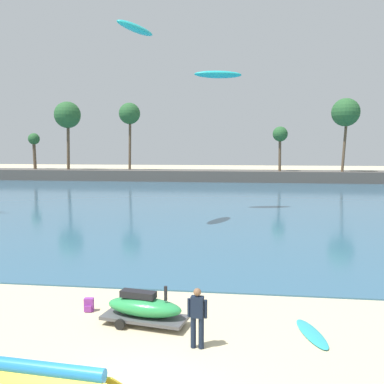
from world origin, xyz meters
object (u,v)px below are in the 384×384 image
at_px(folded_kite, 14,380).
at_px(person_rigging_by_gear, 197,316).
at_px(kite_aloft_high_over_bay, 218,75).
at_px(surfboard, 312,333).
at_px(backpack_near_kite, 89,305).
at_px(watercraft_on_trailer, 144,308).
at_px(kite_aloft_low_near_shore, 135,28).

bearing_deg(folded_kite, person_rigging_by_gear, 47.87).
distance_m(person_rigging_by_gear, kite_aloft_high_over_bay, 27.38).
height_order(surfboard, kite_aloft_high_over_bay, kite_aloft_high_over_bay).
bearing_deg(surfboard, backpack_near_kite, -110.88).
xyz_separation_m(watercraft_on_trailer, kite_aloft_high_over_bay, (0.48, 23.89, 10.92)).
bearing_deg(kite_aloft_low_near_shore, watercraft_on_trailer, 35.06).
distance_m(folded_kite, watercraft_on_trailer, 5.11).
distance_m(watercraft_on_trailer, person_rigging_by_gear, 2.28).
distance_m(watercraft_on_trailer, kite_aloft_high_over_bay, 26.28).
distance_m(person_rigging_by_gear, kite_aloft_low_near_shore, 21.47).
bearing_deg(kite_aloft_low_near_shore, folded_kite, 27.58).
relative_size(folded_kite, backpack_near_kite, 9.66).
bearing_deg(folded_kite, backpack_near_kite, 96.61).
relative_size(backpack_near_kite, kite_aloft_high_over_bay, 0.11).
bearing_deg(folded_kite, watercraft_on_trailer, 73.89).
distance_m(surfboard, kite_aloft_high_over_bay, 26.93).
distance_m(backpack_near_kite, kite_aloft_high_over_bay, 25.78).
bearing_deg(watercraft_on_trailer, kite_aloft_high_over_bay, 88.84).
bearing_deg(kite_aloft_low_near_shore, kite_aloft_high_over_bay, 171.05).
bearing_deg(folded_kite, kite_aloft_high_over_bay, 86.23).
relative_size(person_rigging_by_gear, kite_aloft_high_over_bay, 0.42).
xyz_separation_m(watercraft_on_trailer, backpack_near_kite, (-2.08, 0.83, -0.31)).
bearing_deg(kite_aloft_low_near_shore, backpack_near_kite, 28.07).
relative_size(watercraft_on_trailer, person_rigging_by_gear, 1.64).
xyz_separation_m(person_rigging_by_gear, kite_aloft_low_near_shore, (-6.01, 16.67, 12.13)).
distance_m(backpack_near_kite, kite_aloft_low_near_shore, 19.47).
bearing_deg(surfboard, person_rigging_by_gear, -82.04).
height_order(watercraft_on_trailer, kite_aloft_low_near_shore, kite_aloft_low_near_shore).
height_order(folded_kite, watercraft_on_trailer, watercraft_on_trailer).
bearing_deg(backpack_near_kite, kite_aloft_low_near_shore, 98.33).
relative_size(folded_kite, surfboard, 2.02).
relative_size(watercraft_on_trailer, kite_aloft_high_over_bay, 0.69).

